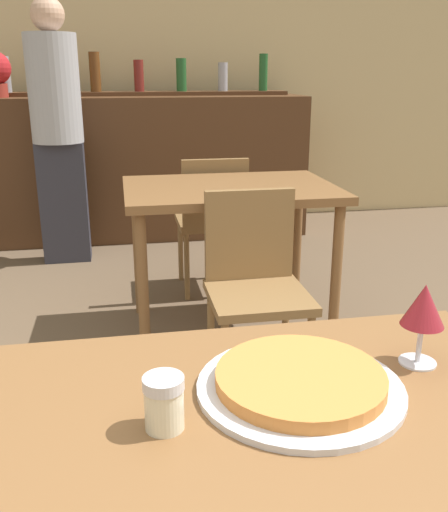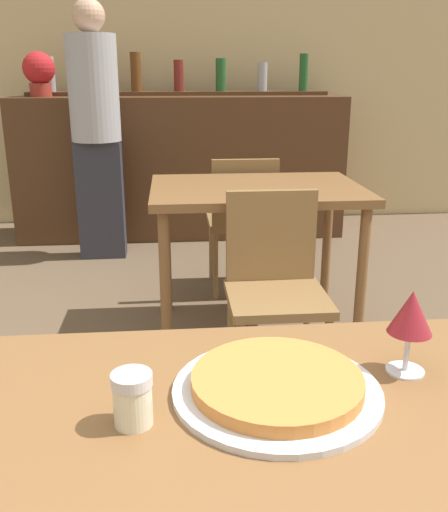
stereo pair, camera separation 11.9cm
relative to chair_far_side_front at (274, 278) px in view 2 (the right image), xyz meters
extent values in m
cube|color=#D1B784|center=(-0.34, 2.99, 0.91)|extent=(8.00, 0.05, 2.80)
cube|color=brown|center=(-0.34, -1.42, 0.27)|extent=(1.07, 0.72, 0.04)
cylinder|color=brown|center=(0.14, -1.12, -0.12)|extent=(0.05, 0.05, 0.73)
cube|color=brown|center=(0.00, 0.54, 0.26)|extent=(1.03, 0.73, 0.04)
cylinder|color=brown|center=(-0.45, 0.23, -0.12)|extent=(0.05, 0.05, 0.73)
cylinder|color=brown|center=(0.45, 0.23, -0.12)|extent=(0.05, 0.05, 0.73)
cylinder|color=brown|center=(-0.45, 0.85, -0.12)|extent=(0.05, 0.05, 0.73)
cylinder|color=brown|center=(0.45, 0.85, -0.12)|extent=(0.05, 0.05, 0.73)
cube|color=#4C2D19|center=(-0.34, 2.48, 0.07)|extent=(2.60, 0.56, 1.11)
cube|color=#4C2D19|center=(-0.34, 2.62, 0.64)|extent=(2.39, 0.24, 0.03)
cylinder|color=#9999A3|center=(-1.35, 2.62, 0.79)|extent=(0.09, 0.09, 0.26)
cylinder|color=#1E5123|center=(-1.01, 2.62, 0.81)|extent=(0.08, 0.08, 0.31)
cylinder|color=#5B3314|center=(-0.68, 2.62, 0.81)|extent=(0.08, 0.08, 0.30)
cylinder|color=maroon|center=(-0.34, 2.62, 0.78)|extent=(0.08, 0.08, 0.24)
cylinder|color=#1E5123|center=(0.00, 2.62, 0.78)|extent=(0.08, 0.08, 0.25)
cylinder|color=#9999A3|center=(0.34, 2.62, 0.77)|extent=(0.08, 0.08, 0.22)
cylinder|color=#1E5123|center=(0.68, 2.62, 0.80)|extent=(0.07, 0.07, 0.29)
cube|color=olive|center=(0.00, -0.08, -0.06)|extent=(0.40, 0.40, 0.04)
cube|color=olive|center=(0.00, 0.11, 0.15)|extent=(0.38, 0.04, 0.39)
cylinder|color=olive|center=(-0.17, -0.25, -0.28)|extent=(0.03, 0.03, 0.41)
cylinder|color=olive|center=(0.17, -0.25, -0.28)|extent=(0.03, 0.03, 0.41)
cylinder|color=olive|center=(-0.17, 0.09, -0.28)|extent=(0.03, 0.03, 0.41)
cylinder|color=olive|center=(0.17, 0.09, -0.28)|extent=(0.03, 0.03, 0.41)
cube|color=olive|center=(0.00, 1.16, -0.06)|extent=(0.40, 0.40, 0.04)
cube|color=olive|center=(0.00, 0.98, 0.15)|extent=(0.38, 0.04, 0.39)
cylinder|color=olive|center=(0.17, 1.33, -0.28)|extent=(0.03, 0.03, 0.41)
cylinder|color=olive|center=(-0.17, 1.33, -0.28)|extent=(0.03, 0.03, 0.41)
cylinder|color=olive|center=(0.17, 0.99, -0.28)|extent=(0.03, 0.03, 0.41)
cylinder|color=olive|center=(-0.17, 0.99, -0.28)|extent=(0.03, 0.03, 0.41)
cylinder|color=silver|center=(-0.24, -1.33, 0.29)|extent=(0.36, 0.36, 0.01)
cylinder|color=#CC7A38|center=(-0.24, -1.33, 0.31)|extent=(0.29, 0.29, 0.02)
cylinder|color=beige|center=(-0.48, -1.40, 0.32)|extent=(0.06, 0.06, 0.07)
cylinder|color=silver|center=(-0.48, -1.40, 0.36)|extent=(0.06, 0.06, 0.02)
cube|color=#2D2D38|center=(-0.93, 1.90, -0.07)|extent=(0.32, 0.18, 0.84)
cylinder|color=#9E9EA3|center=(-0.93, 1.90, 0.70)|extent=(0.34, 0.34, 0.70)
sphere|color=tan|center=(-0.93, 1.90, 1.16)|extent=(0.22, 0.22, 0.22)
cylinder|color=silver|center=(0.01, -1.28, 0.29)|extent=(0.07, 0.07, 0.00)
cylinder|color=silver|center=(0.01, -1.28, 0.33)|extent=(0.01, 0.01, 0.07)
cone|color=maroon|center=(0.01, -1.28, 0.41)|extent=(0.08, 0.08, 0.08)
cylinder|color=maroon|center=(-1.39, 2.43, 0.68)|extent=(0.16, 0.16, 0.10)
sphere|color=red|center=(-1.39, 2.43, 0.84)|extent=(0.24, 0.24, 0.24)
camera|label=1|loc=(-0.52, -2.16, 0.81)|focal=40.00mm
camera|label=2|loc=(-0.41, -2.18, 0.81)|focal=40.00mm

